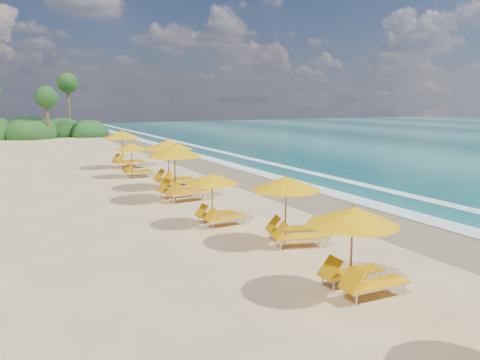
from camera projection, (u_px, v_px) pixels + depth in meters
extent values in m
plane|color=#D9BC7F|center=(240.00, 207.00, 20.60)|extent=(160.00, 160.00, 0.00)
cube|color=#8E7654|center=(315.00, 198.00, 22.39)|extent=(4.00, 160.00, 0.01)
cube|color=white|center=(340.00, 195.00, 23.06)|extent=(1.20, 160.00, 0.01)
cube|color=white|center=(386.00, 190.00, 24.40)|extent=(0.80, 160.00, 0.01)
cylinder|color=olive|center=(351.00, 252.00, 11.18)|extent=(0.05, 0.05, 2.13)
cone|color=#E79F04|center=(353.00, 215.00, 11.03)|extent=(2.26, 2.26, 0.43)
sphere|color=olive|center=(353.00, 206.00, 10.99)|extent=(0.08, 0.08, 0.08)
cylinder|color=olive|center=(286.00, 211.00, 15.13)|extent=(0.05, 0.05, 2.19)
cone|color=#E79F04|center=(286.00, 183.00, 14.98)|extent=(2.80, 2.80, 0.44)
sphere|color=olive|center=(286.00, 176.00, 14.94)|extent=(0.08, 0.08, 0.08)
cylinder|color=olive|center=(212.00, 200.00, 17.47)|extent=(0.05, 0.05, 1.94)
cone|color=#E79F04|center=(212.00, 178.00, 17.34)|extent=(2.12, 2.12, 0.39)
sphere|color=olive|center=(212.00, 173.00, 17.30)|extent=(0.07, 0.07, 0.07)
cylinder|color=olive|center=(175.00, 174.00, 21.74)|extent=(0.06, 0.06, 2.54)
cone|color=#E79F04|center=(174.00, 151.00, 21.56)|extent=(2.82, 2.82, 0.51)
sphere|color=olive|center=(174.00, 145.00, 21.52)|extent=(0.09, 0.09, 0.09)
cylinder|color=olive|center=(169.00, 165.00, 24.74)|extent=(0.06, 0.06, 2.54)
cone|color=#E79F04|center=(168.00, 145.00, 24.56)|extent=(2.78, 2.78, 0.51)
sphere|color=olive|center=(168.00, 139.00, 24.51)|extent=(0.09, 0.09, 0.09)
cylinder|color=olive|center=(132.00, 161.00, 28.39)|extent=(0.05, 0.05, 2.04)
cone|color=#E79F04|center=(131.00, 147.00, 28.25)|extent=(2.14, 2.14, 0.41)
sphere|color=olive|center=(131.00, 143.00, 28.21)|extent=(0.07, 0.07, 0.07)
cylinder|color=olive|center=(122.00, 150.00, 32.21)|extent=(0.06, 0.06, 2.53)
cone|color=#E79F04|center=(122.00, 134.00, 32.03)|extent=(2.84, 2.84, 0.51)
sphere|color=olive|center=(122.00, 130.00, 31.98)|extent=(0.09, 0.09, 0.09)
ellipsoid|color=#163D14|center=(30.00, 133.00, 57.37)|extent=(6.40, 6.40, 4.16)
ellipsoid|color=#163D14|center=(62.00, 132.00, 60.92)|extent=(5.60, 5.60, 3.64)
ellipsoid|color=#163D14|center=(89.00, 133.00, 60.52)|extent=(5.00, 5.00, 3.25)
cylinder|color=brown|center=(48.00, 118.00, 56.19)|extent=(0.36, 0.36, 5.00)
sphere|color=#163D14|center=(46.00, 97.00, 55.77)|extent=(2.60, 2.60, 2.60)
cylinder|color=brown|center=(69.00, 110.00, 60.89)|extent=(0.36, 0.36, 6.80)
sphere|color=#163D14|center=(68.00, 83.00, 60.32)|extent=(2.60, 2.60, 2.60)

